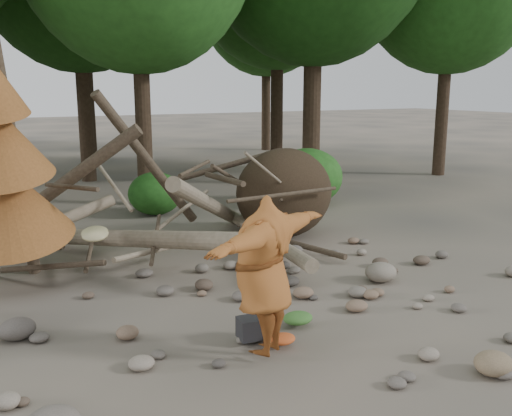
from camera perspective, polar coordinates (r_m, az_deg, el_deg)
name	(u,v)px	position (r m, az deg, el deg)	size (l,w,h in m)	color
ground	(284,329)	(8.07, 2.79, -12.03)	(120.00, 120.00, 0.00)	#514C44
deadfall_pile	(262,197)	(12.27, 0.65, 1.07)	(8.55, 5.24, 3.30)	#332619
dead_conifer	(2,164)	(9.75, -24.03, 4.07)	(2.06, 2.16, 4.35)	#4C3F30
bush_mid	(155,193)	(15.08, -10.05, 1.44)	(1.40, 1.40, 1.12)	#215719
bush_right	(307,177)	(16.15, 5.13, 3.14)	(2.00, 2.00, 1.60)	#296720
frisbee_thrower	(264,275)	(6.90, 0.80, -6.75)	(3.45, 1.72, 1.97)	#995322
backpack	(254,332)	(7.66, -0.21, -12.26)	(0.42, 0.28, 0.28)	black
cloth_green	(298,321)	(8.13, 4.20, -11.24)	(0.43, 0.36, 0.16)	#386A2A
cloth_orange	(282,342)	(7.55, 2.66, -13.29)	(0.35, 0.28, 0.13)	#BF4D20
boulder_front_right	(493,363)	(7.40, 22.66, -14.14)	(0.46, 0.42, 0.28)	#816C50
boulder_mid_right	(381,272)	(10.08, 12.37, -6.28)	(0.56, 0.50, 0.34)	gray
boulder_mid_left	(17,329)	(8.35, -22.77, -11.07)	(0.48, 0.43, 0.29)	#59514B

